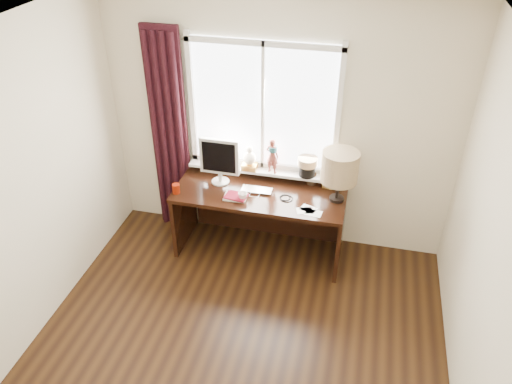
% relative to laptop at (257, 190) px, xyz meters
% --- Properties ---
extents(floor, '(3.50, 4.00, 0.00)m').
position_rel_laptop_xyz_m(floor, '(0.13, -1.64, -0.76)').
color(floor, '#331D0C').
rests_on(floor, ground).
extents(ceiling, '(3.50, 4.00, 0.00)m').
position_rel_laptop_xyz_m(ceiling, '(0.13, -1.64, 1.84)').
color(ceiling, white).
rests_on(ceiling, wall_back).
extents(wall_back, '(3.50, 0.00, 2.60)m').
position_rel_laptop_xyz_m(wall_back, '(0.13, 0.36, 0.54)').
color(wall_back, beige).
rests_on(wall_back, ground).
extents(wall_right, '(0.00, 4.00, 2.60)m').
position_rel_laptop_xyz_m(wall_right, '(1.88, -1.64, 0.54)').
color(wall_right, beige).
rests_on(wall_right, ground).
extents(laptop, '(0.31, 0.20, 0.02)m').
position_rel_laptop_xyz_m(laptop, '(0.00, 0.00, 0.00)').
color(laptop, silver).
rests_on(laptop, desk).
extents(mug, '(0.12, 0.12, 0.09)m').
position_rel_laptop_xyz_m(mug, '(-0.10, -0.19, 0.03)').
color(mug, white).
rests_on(mug, desk).
extents(red_cup, '(0.07, 0.07, 0.10)m').
position_rel_laptop_xyz_m(red_cup, '(-0.77, -0.21, 0.04)').
color(red_cup, '#701201').
rests_on(red_cup, desk).
extents(window, '(1.52, 0.21, 1.40)m').
position_rel_laptop_xyz_m(window, '(-0.01, 0.31, 0.54)').
color(window, white).
rests_on(window, ground).
extents(curtain, '(0.38, 0.09, 2.25)m').
position_rel_laptop_xyz_m(curtain, '(-1.00, 0.27, 0.35)').
color(curtain, black).
rests_on(curtain, floor).
extents(desk, '(1.70, 0.70, 0.75)m').
position_rel_laptop_xyz_m(desk, '(0.03, 0.09, -0.26)').
color(desk, black).
rests_on(desk, floor).
extents(monitor, '(0.40, 0.18, 0.49)m').
position_rel_laptop_xyz_m(monitor, '(-0.40, 0.08, 0.27)').
color(monitor, beige).
rests_on(monitor, desk).
extents(notebook_stack, '(0.24, 0.18, 0.03)m').
position_rel_laptop_xyz_m(notebook_stack, '(-0.17, -0.16, 0.00)').
color(notebook_stack, beige).
rests_on(notebook_stack, desk).
extents(brush_holder, '(0.09, 0.09, 0.25)m').
position_rel_laptop_xyz_m(brush_holder, '(0.51, 0.27, 0.05)').
color(brush_holder, black).
rests_on(brush_holder, desk).
extents(icon_frame, '(0.10, 0.04, 0.13)m').
position_rel_laptop_xyz_m(icon_frame, '(0.67, 0.21, 0.05)').
color(icon_frame, gold).
rests_on(icon_frame, desk).
extents(table_lamp, '(0.35, 0.35, 0.52)m').
position_rel_laptop_xyz_m(table_lamp, '(0.78, 0.03, 0.35)').
color(table_lamp, black).
rests_on(table_lamp, desk).
extents(loose_papers, '(0.26, 0.20, 0.00)m').
position_rel_laptop_xyz_m(loose_papers, '(0.55, -0.22, -0.01)').
color(loose_papers, white).
rests_on(loose_papers, desk).
extents(desk_cables, '(0.43, 0.26, 0.01)m').
position_rel_laptop_xyz_m(desk_cables, '(0.23, -0.04, -0.01)').
color(desk_cables, black).
rests_on(desk_cables, desk).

